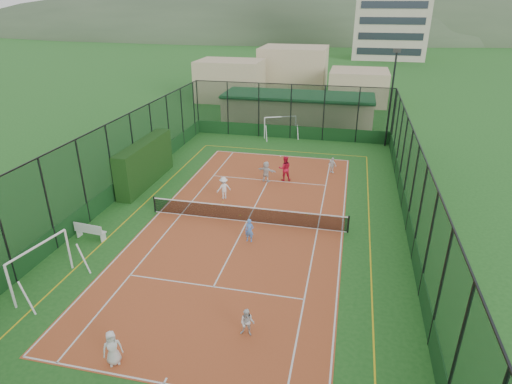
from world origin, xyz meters
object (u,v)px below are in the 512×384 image
Objects in this scene: child_near_right at (247,323)px; child_far_left at (224,188)px; futsal_goal_far at (280,127)px; child_far_back at (266,172)px; child_near_left at (112,348)px; floodlight_ne at (391,99)px; clubhouse at (298,109)px; futsal_goal_near at (42,267)px; child_far_right at (332,165)px; coach at (285,168)px; white_bench at (90,230)px; child_near_mid at (249,230)px.

child_far_left reaches higher than child_near_right.
futsal_goal_far reaches higher than child_far_back.
child_far_back is at bearing 99.19° from child_near_right.
floodlight_ne is at bearing 33.07° from child_near_left.
child_near_right is at bearing -85.92° from clubhouse.
clubhouse is 19.35m from child_far_left.
child_far_left is at bearing -128.11° from floodlight_ne.
child_near_left is 17.71m from child_far_back.
floodlight_ne is at bearing -114.34° from child_far_back.
floodlight_ne reaches higher than child_near_left.
futsal_goal_near is 15.98m from child_far_back.
futsal_goal_near is 2.73× the size of child_far_right.
coach is (-3.24, -2.21, 0.31)m from child_far_right.
child_far_left is (5.20, 10.80, -0.30)m from futsal_goal_near.
child_near_right is at bearing -21.95° from white_bench.
child_far_right is at bearing -71.49° from clubhouse.
futsal_goal_near is at bearing -123.07° from floodlight_ne.
child_far_back reaches higher than child_far_right.
clubhouse is 12.87× the size of child_near_right.
floodlight_ne is 20.63m from child_near_mid.
child_far_back is (-4.49, -2.72, 0.16)m from child_far_right.
futsal_goal_near is at bearing 44.29° from coach.
child_far_left is 1.24× the size of child_far_right.
child_far_left is at bearing 122.30° from child_near_mid.
futsal_goal_near is 2.36× the size of child_near_left.
floodlight_ne reaches higher than child_near_right.
floodlight_ne is 9.44m from child_far_right.
clubhouse is at bearing -37.08° from child_far_right.
clubhouse reaches higher than child_near_mid.
clubhouse is 4.65× the size of futsal_goal_near.
child_far_back is at bearing -129.95° from floodlight_ne.
child_far_left is (-10.83, -13.81, -3.37)m from floodlight_ne.
child_far_left is at bearing 73.74° from child_far_back.
clubhouse reaches higher than futsal_goal_far.
clubhouse reaches higher than child_near_left.
child_far_back reaches higher than child_near_left.
futsal_goal_near is 17.03m from coach.
floodlight_ne reaches higher than child_near_mid.
child_near_left is 21.33m from child_far_right.
futsal_goal_near reaches higher than child_near_right.
child_near_mid is 8.85m from coach.
child_far_left is at bearing -15.32° from futsal_goal_near.
futsal_goal_near is 6.34m from child_near_left.
clubhouse is at bearing 50.38° from child_near_left.
futsal_goal_near is 11.99m from child_far_left.
white_bench is 11.33m from child_near_right.
futsal_goal_far is (-9.55, 0.39, -3.13)m from floodlight_ne.
child_near_left is at bearing -116.03° from futsal_goal_far.
clubhouse is at bearing -101.24° from coach.
clubhouse is 15.35m from coach.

